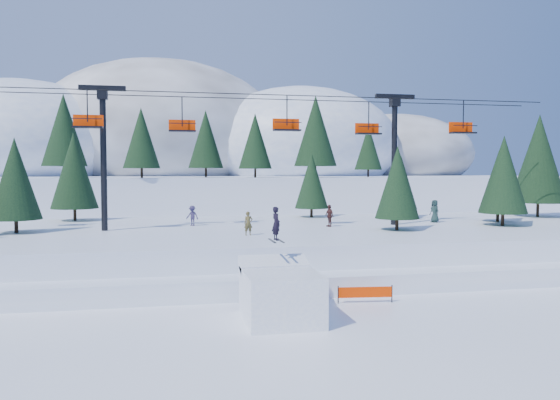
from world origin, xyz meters
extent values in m
plane|color=white|center=(0.00, 0.00, 0.00)|extent=(160.00, 160.00, 0.00)
cube|color=white|center=(0.00, 18.00, 1.25)|extent=(70.00, 22.00, 2.50)
cube|color=white|center=(0.00, 8.00, 0.55)|extent=(70.00, 6.00, 1.10)
cube|color=white|center=(0.00, 68.00, 3.00)|extent=(110.00, 60.00, 6.00)
ellipsoid|color=white|center=(-28.00, 72.00, 11.45)|extent=(36.00, 32.40, 19.80)
ellipsoid|color=#605B59|center=(-6.00, 78.00, 13.26)|extent=(44.00, 39.60, 26.40)
ellipsoid|color=white|center=(18.00, 70.00, 11.42)|extent=(34.00, 30.60, 19.72)
ellipsoid|color=#605B59|center=(38.00, 76.00, 10.12)|extent=(30.00, 27.00, 15.00)
cylinder|color=black|center=(-7.41, 39.21, 6.54)|extent=(0.26, 0.26, 1.08)
cone|color=#1C391A|center=(-7.41, 39.21, 10.40)|extent=(4.01, 4.01, 6.63)
cylinder|color=black|center=(5.48, 41.07, 6.53)|extent=(0.26, 0.26, 1.05)
cone|color=#1C391A|center=(5.48, 41.07, 10.29)|extent=(3.92, 3.92, 6.48)
cylinder|color=black|center=(12.75, 40.84, 6.69)|extent=(0.26, 0.26, 1.37)
cone|color=#1C391A|center=(12.75, 40.84, 11.59)|extent=(5.10, 5.10, 8.43)
cylinder|color=black|center=(-16.11, 43.20, 6.67)|extent=(0.26, 0.26, 1.34)
cone|color=#1C391A|center=(-16.11, 43.20, 11.44)|extent=(4.96, 4.96, 8.21)
cylinder|color=black|center=(20.98, 44.95, 6.48)|extent=(0.26, 0.26, 0.95)
cone|color=#1C391A|center=(20.98, 44.95, 9.89)|extent=(3.55, 3.55, 5.87)
cylinder|color=black|center=(-0.07, 44.37, 6.57)|extent=(0.26, 0.26, 1.14)
cone|color=#1C391A|center=(-0.07, 44.37, 10.65)|extent=(4.24, 4.24, 7.01)
cube|color=white|center=(0.44, 1.29, 1.11)|extent=(3.28, 4.05, 2.22)
cube|color=white|center=(0.44, 3.03, 2.27)|extent=(3.28, 1.42, 0.79)
imported|color=black|center=(0.54, 2.89, 4.25)|extent=(0.50, 0.66, 1.61)
cube|color=black|center=(0.34, 2.89, 3.43)|extent=(0.11, 1.65, 0.03)
cube|color=black|center=(0.74, 2.89, 3.43)|extent=(0.11, 1.65, 0.03)
cylinder|color=black|center=(-9.00, 18.00, 7.50)|extent=(0.44, 0.44, 10.00)
cube|color=black|center=(-9.00, 18.00, 12.60)|extent=(3.20, 0.35, 0.35)
cube|color=black|center=(-9.00, 18.00, 12.15)|extent=(0.70, 0.70, 0.70)
cylinder|color=black|center=(13.00, 18.00, 7.50)|extent=(0.44, 0.44, 10.00)
cube|color=black|center=(13.00, 18.00, 12.60)|extent=(3.20, 0.35, 0.35)
cube|color=black|center=(13.00, 18.00, 12.15)|extent=(0.70, 0.70, 0.70)
cylinder|color=black|center=(2.00, 16.80, 12.30)|extent=(46.00, 0.06, 0.06)
cylinder|color=black|center=(2.00, 19.20, 12.30)|extent=(46.00, 0.06, 0.06)
cylinder|color=black|center=(-9.87, 16.80, 11.20)|extent=(0.08, 0.08, 2.20)
cube|color=black|center=(-9.87, 16.80, 9.75)|extent=(2.00, 0.75, 0.12)
cube|color=#EE3100|center=(-9.87, 17.18, 10.20)|extent=(2.00, 0.10, 0.85)
cylinder|color=black|center=(-9.87, 16.45, 10.30)|extent=(2.00, 0.06, 0.06)
cylinder|color=black|center=(-3.45, 19.20, 11.20)|extent=(0.08, 0.08, 2.20)
cube|color=black|center=(-3.45, 19.20, 9.75)|extent=(2.00, 0.75, 0.12)
cube|color=#EE3100|center=(-3.45, 19.58, 10.20)|extent=(2.00, 0.10, 0.85)
cylinder|color=black|center=(-3.45, 18.85, 10.30)|extent=(2.00, 0.06, 0.06)
cylinder|color=black|center=(4.07, 16.80, 11.20)|extent=(0.08, 0.08, 2.20)
cube|color=black|center=(4.07, 16.80, 9.75)|extent=(2.00, 0.75, 0.12)
cube|color=#EE3100|center=(4.07, 17.18, 10.20)|extent=(2.00, 0.10, 0.85)
cylinder|color=black|center=(4.07, 16.45, 10.30)|extent=(2.00, 0.06, 0.06)
cylinder|color=black|center=(11.30, 19.20, 11.20)|extent=(0.08, 0.08, 2.20)
cube|color=black|center=(11.30, 19.20, 9.75)|extent=(2.00, 0.75, 0.12)
cube|color=#EE3100|center=(11.30, 19.58, 10.20)|extent=(2.00, 0.10, 0.85)
cylinder|color=black|center=(11.30, 18.85, 10.30)|extent=(2.00, 0.06, 0.06)
cylinder|color=black|center=(18.22, 16.80, 11.20)|extent=(0.08, 0.08, 2.20)
cube|color=black|center=(18.22, 16.80, 9.75)|extent=(2.00, 0.75, 0.12)
cube|color=#EE3100|center=(18.22, 17.18, 10.20)|extent=(2.00, 0.10, 0.85)
cylinder|color=black|center=(18.22, 16.45, 10.30)|extent=(2.00, 0.06, 0.06)
cylinder|color=black|center=(21.05, 15.61, 2.99)|extent=(0.26, 0.26, 0.98)
cone|color=#1C391A|center=(21.05, 15.61, 6.50)|extent=(3.65, 3.65, 6.04)
cylinder|color=black|center=(22.70, 18.79, 2.92)|extent=(0.26, 0.26, 0.84)
cone|color=#1C391A|center=(22.70, 18.79, 5.93)|extent=(3.12, 3.12, 5.17)
cylinder|color=black|center=(29.29, 22.52, 3.17)|extent=(0.26, 0.26, 1.33)
cone|color=#1C391A|center=(29.29, 22.52, 7.93)|extent=(4.96, 4.96, 8.20)
cylinder|color=black|center=(16.30, 24.12, 2.90)|extent=(0.26, 0.26, 0.80)
cone|color=#1C391A|center=(16.30, 24.12, 5.75)|extent=(2.97, 2.97, 4.91)
cylinder|color=black|center=(-12.42, 26.74, 3.03)|extent=(0.26, 0.26, 1.06)
cone|color=#1C391A|center=(-12.42, 26.74, 6.82)|extent=(3.94, 3.94, 6.52)
cylinder|color=black|center=(8.43, 26.22, 2.92)|extent=(0.26, 0.26, 0.83)
cone|color=#1C391A|center=(8.43, 26.22, 5.88)|extent=(3.09, 3.09, 5.11)
cylinder|color=black|center=(-14.81, 17.78, 2.96)|extent=(0.26, 0.26, 0.92)
cone|color=#1C391A|center=(-14.81, 17.78, 6.24)|extent=(3.41, 3.41, 5.64)
cylinder|color=black|center=(11.62, 14.17, 2.92)|extent=(0.26, 0.26, 0.85)
cone|color=#1C391A|center=(11.62, 14.17, 5.95)|extent=(3.15, 3.15, 5.21)
imported|color=#1C302E|center=(17.13, 19.17, 3.44)|extent=(0.83, 1.05, 1.87)
imported|color=brown|center=(0.67, 13.13, 3.29)|extent=(0.62, 0.45, 1.58)
imported|color=#31294C|center=(-2.71, 20.26, 3.28)|extent=(1.17, 1.02, 1.57)
imported|color=#472523|center=(7.55, 17.53, 3.34)|extent=(0.68, 1.07, 1.69)
cylinder|color=black|center=(3.95, 3.83, 0.45)|extent=(0.06, 0.06, 0.90)
cylinder|color=black|center=(6.73, 3.52, 0.45)|extent=(0.06, 0.06, 0.90)
cube|color=#EE3100|center=(5.34, 3.68, 0.55)|extent=(2.79, 0.35, 0.55)
cylinder|color=black|center=(6.30, 6.69, 0.45)|extent=(0.06, 0.06, 0.90)
cylinder|color=black|center=(9.07, 6.26, 0.45)|extent=(0.06, 0.06, 0.90)
cube|color=#EE3100|center=(7.68, 6.48, 0.55)|extent=(2.77, 0.46, 0.55)
camera|label=1|loc=(-4.41, -22.49, 6.72)|focal=35.00mm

